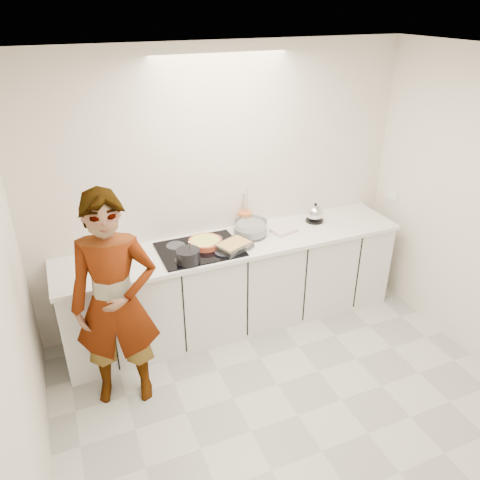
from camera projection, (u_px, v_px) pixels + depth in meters
name	position (u px, v px, depth m)	size (l,w,h in m)	color
floor	(298.00, 415.00, 3.65)	(3.60, 3.20, 0.00)	beige
ceiling	(326.00, 61.00, 2.45)	(3.60, 3.20, 0.00)	white
wall_back	(222.00, 190.00, 4.36)	(3.60, 0.00, 2.60)	silver
wall_left	(8.00, 343.00, 2.43)	(0.00, 3.20, 2.60)	silver
base_cabinets	(236.00, 286.00, 4.50)	(3.20, 0.58, 0.87)	silver
countertop	(235.00, 244.00, 4.29)	(3.24, 0.64, 0.04)	white
hob	(200.00, 249.00, 4.14)	(0.72, 0.54, 0.01)	black
tart_dish	(205.00, 242.00, 4.18)	(0.38, 0.38, 0.05)	#AF4529
saucepan	(188.00, 256.00, 3.91)	(0.26, 0.26, 0.19)	black
baking_dish	(234.00, 245.00, 4.12)	(0.36, 0.32, 0.06)	silver
mixing_bowl	(251.00, 229.00, 4.37)	(0.41, 0.41, 0.14)	silver
tea_towel	(284.00, 230.00, 4.45)	(0.23, 0.17, 0.04)	white
kettle	(315.00, 214.00, 4.64)	(0.22, 0.22, 0.20)	black
utensil_crock	(245.00, 220.00, 4.52)	(0.13, 0.13, 0.16)	#D26A2E
cook	(115.00, 303.00, 3.46)	(0.65, 0.42, 1.77)	silver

